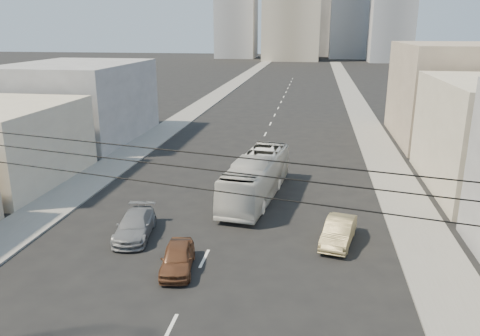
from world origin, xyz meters
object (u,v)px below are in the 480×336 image
(sedan_brown, at_px, (177,258))
(sedan_tan, at_px, (339,232))
(sedan_grey, at_px, (135,225))
(city_bus, at_px, (256,177))

(sedan_brown, relative_size, sedan_tan, 0.90)
(sedan_brown, relative_size, sedan_grey, 0.81)
(sedan_brown, height_order, sedan_tan, sedan_tan)
(city_bus, xyz_separation_m, sedan_tan, (5.43, -6.49, -0.83))
(sedan_brown, distance_m, sedan_grey, 4.88)
(sedan_grey, bearing_deg, city_bus, 42.22)
(city_bus, height_order, sedan_grey, city_bus)
(city_bus, bearing_deg, sedan_grey, -122.13)
(city_bus, distance_m, sedan_grey, 9.62)
(city_bus, relative_size, sedan_brown, 2.91)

